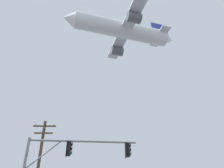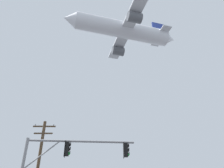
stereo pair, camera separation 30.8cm
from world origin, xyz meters
TOP-DOWN VIEW (x-y plane):
  - signal_pole_near at (-3.77, 9.11)m, footprint 7.28×0.79m
  - utility_pole at (-7.32, 15.09)m, footprint 2.20×0.28m
  - airplane at (2.14, 33.20)m, footprint 27.70×21.39m

SIDE VIEW (x-z plane):
  - signal_pole_near at x=-3.77m, z-range 1.54..7.33m
  - utility_pole at x=-7.32m, z-range 0.30..9.44m
  - airplane at x=2.14m, z-range 34.91..42.51m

